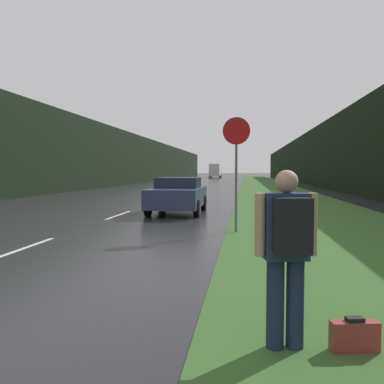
% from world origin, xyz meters
% --- Properties ---
extents(grass_verge, '(6.00, 240.00, 0.02)m').
position_xyz_m(grass_verge, '(7.33, 40.00, 0.01)').
color(grass_verge, '#386028').
rests_on(grass_verge, ground_plane).
extents(lane_stripe_b, '(0.12, 3.00, 0.01)m').
position_xyz_m(lane_stripe_b, '(0.00, 6.37, 0.00)').
color(lane_stripe_b, silver).
rests_on(lane_stripe_b, ground_plane).
extents(lane_stripe_c, '(0.12, 3.00, 0.01)m').
position_xyz_m(lane_stripe_c, '(0.00, 13.37, 0.00)').
color(lane_stripe_c, silver).
rests_on(lane_stripe_c, ground_plane).
extents(lane_stripe_d, '(0.12, 3.00, 0.01)m').
position_xyz_m(lane_stripe_d, '(0.00, 20.37, 0.00)').
color(lane_stripe_d, silver).
rests_on(lane_stripe_d, ground_plane).
extents(lane_stripe_e, '(0.12, 3.00, 0.01)m').
position_xyz_m(lane_stripe_e, '(0.00, 27.37, 0.00)').
color(lane_stripe_e, silver).
rests_on(lane_stripe_e, ground_plane).
extents(treeline_far_side, '(2.00, 140.00, 6.51)m').
position_xyz_m(treeline_far_side, '(-10.33, 50.00, 3.26)').
color(treeline_far_side, black).
rests_on(treeline_far_side, ground_plane).
extents(treeline_near_side, '(2.00, 140.00, 6.45)m').
position_xyz_m(treeline_near_side, '(13.33, 50.00, 3.22)').
color(treeline_near_side, black).
rests_on(treeline_near_side, ground_plane).
extents(stop_sign, '(0.76, 0.07, 3.19)m').
position_xyz_m(stop_sign, '(4.61, 9.48, 2.00)').
color(stop_sign, slate).
rests_on(stop_sign, ground_plane).
extents(hitchhiker_with_backpack, '(0.59, 0.47, 1.73)m').
position_xyz_m(hitchhiker_with_backpack, '(5.25, 2.04, 0.99)').
color(hitchhiker_with_backpack, '#1E2847').
rests_on(hitchhiker_with_backpack, ground_plane).
extents(suitcase, '(0.47, 0.22, 0.34)m').
position_xyz_m(suitcase, '(5.88, 2.09, 0.16)').
color(suitcase, '#9E3333').
rests_on(suitcase, ground_plane).
extents(car_passing_near, '(2.05, 4.17, 1.44)m').
position_xyz_m(car_passing_near, '(2.17, 14.36, 0.74)').
color(car_passing_near, '#2D3856').
rests_on(car_passing_near, ground_plane).
extents(delivery_truck, '(2.64, 8.41, 3.33)m').
position_xyz_m(delivery_truck, '(-2.17, 95.41, 1.76)').
color(delivery_truck, gray).
rests_on(delivery_truck, ground_plane).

